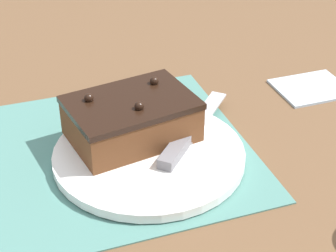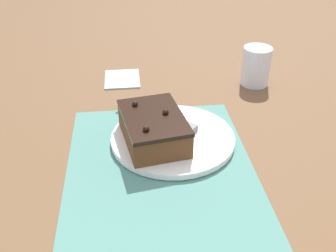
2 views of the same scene
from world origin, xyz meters
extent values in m
plane|color=brown|center=(0.00, 0.00, 0.00)|extent=(3.00, 3.00, 0.00)
cube|color=slate|center=(0.00, 0.00, 0.00)|extent=(0.46, 0.34, 0.00)
cylinder|color=white|center=(0.09, -0.03, 0.01)|extent=(0.25, 0.25, 0.01)
cube|color=brown|center=(0.08, 0.01, 0.04)|extent=(0.17, 0.13, 0.05)
cube|color=black|center=(0.08, 0.01, 0.07)|extent=(0.18, 0.14, 0.01)
sphere|color=black|center=(0.03, 0.02, 0.08)|extent=(0.01, 0.01, 0.01)
sphere|color=black|center=(0.09, -0.02, 0.08)|extent=(0.01, 0.01, 0.01)
sphere|color=black|center=(0.12, 0.04, 0.08)|extent=(0.01, 0.01, 0.01)
cube|color=slate|center=(0.12, -0.05, 0.02)|extent=(0.06, 0.06, 0.01)
cube|color=#B7BABF|center=(0.19, 0.02, 0.02)|extent=(0.11, 0.12, 0.00)
cube|color=silver|center=(0.39, 0.06, 0.00)|extent=(0.11, 0.09, 0.01)
camera|label=1|loc=(-0.08, -0.59, 0.43)|focal=60.00mm
camera|label=2|loc=(-0.55, 0.05, 0.45)|focal=42.00mm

